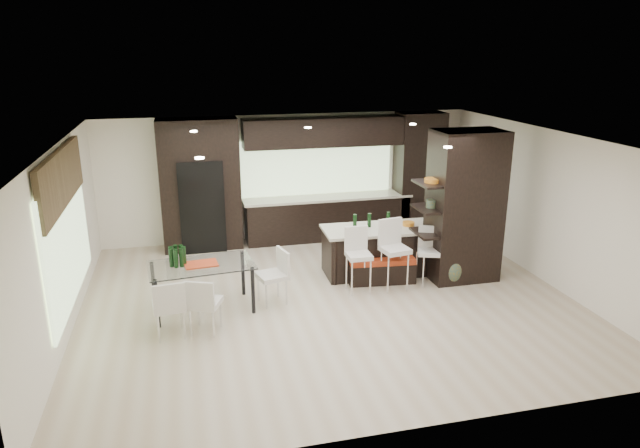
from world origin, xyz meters
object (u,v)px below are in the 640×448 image
object	(u,v)px
floor_vase	(452,256)
dining_table	(203,287)
stool_mid	(394,262)
stool_right	(428,262)
chair_far	(169,310)
chair_end	(272,279)
stool_left	(358,267)
chair_near	(205,307)
bench	(381,269)
kitchen_island	(379,250)

from	to	relation	value
floor_vase	dining_table	world-z (taller)	floor_vase
stool_mid	stool_right	xyz separation A→B (m)	(0.65, 0.03, -0.08)
dining_table	chair_far	world-z (taller)	chair_far
stool_mid	floor_vase	bearing A→B (deg)	-11.07
stool_mid	chair_end	world-z (taller)	stool_mid
stool_right	chair_end	size ratio (longest dim) A/B	1.01
stool_left	chair_end	size ratio (longest dim) A/B	1.10
chair_near	bench	bearing A→B (deg)	42.43
bench	chair_far	size ratio (longest dim) A/B	1.44
stool_right	chair_near	distance (m)	4.02
stool_right	chair_near	world-z (taller)	stool_right
bench	floor_vase	world-z (taller)	floor_vase
kitchen_island	stool_left	size ratio (longest dim) A/B	2.30
stool_right	chair_far	xyz separation A→B (m)	(-4.43, -0.87, -0.01)
stool_right	bench	world-z (taller)	stool_right
bench	floor_vase	size ratio (longest dim) A/B	1.13
stool_left	chair_near	distance (m)	2.76
stool_left	stool_right	size ratio (longest dim) A/B	1.09
stool_mid	floor_vase	xyz separation A→B (m)	(1.07, -0.04, 0.03)
chair_far	stool_mid	bearing A→B (deg)	6.39
chair_near	chair_far	size ratio (longest dim) A/B	0.98
kitchen_island	stool_mid	world-z (taller)	stool_mid
chair_end	stool_left	bearing A→B (deg)	-100.24
stool_left	stool_mid	size ratio (longest dim) A/B	0.92
stool_left	bench	world-z (taller)	stool_left
stool_mid	dining_table	distance (m)	3.28
kitchen_island	dining_table	size ratio (longest dim) A/B	1.30
bench	dining_table	world-z (taller)	dining_table
chair_near	kitchen_island	bearing A→B (deg)	47.94
kitchen_island	dining_table	world-z (taller)	kitchen_island
floor_vase	stool_right	bearing A→B (deg)	170.71
floor_vase	kitchen_island	bearing A→B (deg)	142.99
stool_mid	stool_right	world-z (taller)	stool_mid
stool_left	stool_mid	xyz separation A→B (m)	(0.65, -0.02, 0.04)
chair_near	chair_end	bearing A→B (deg)	55.94
chair_far	chair_end	bearing A→B (deg)	19.00
bench	chair_end	bearing A→B (deg)	-162.03
kitchen_island	stool_mid	bearing A→B (deg)	-88.20
stool_left	stool_right	bearing A→B (deg)	1.70
stool_left	dining_table	xyz separation A→B (m)	(-2.63, -0.09, -0.07)
stool_right	chair_far	distance (m)	4.52
stool_right	floor_vase	xyz separation A→B (m)	(0.43, -0.07, 0.11)
stool_left	chair_near	xyz separation A→B (m)	(-2.63, -0.85, -0.05)
stool_left	chair_far	bearing A→B (deg)	-163.75
stool_left	dining_table	size ratio (longest dim) A/B	0.56
chair_far	bench	bearing A→B (deg)	11.91
stool_mid	stool_right	size ratio (longest dim) A/B	1.18
dining_table	chair_near	xyz separation A→B (m)	(0.00, -0.76, 0.02)
stool_right	bench	size ratio (longest dim) A/B	0.71
floor_vase	dining_table	bearing A→B (deg)	-179.47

